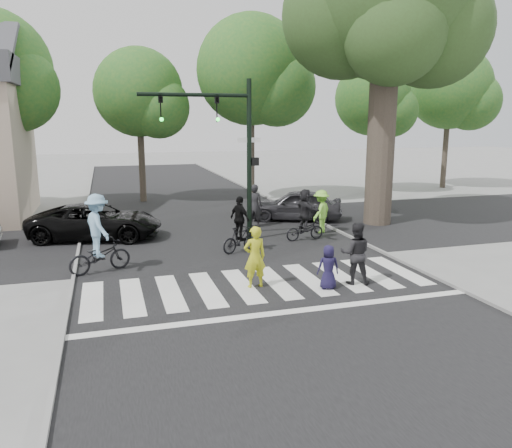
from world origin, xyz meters
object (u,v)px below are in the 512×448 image
Objects in this scene: car_grey at (296,205)px; car_suv at (96,221)px; cyclist_right at (305,217)px; traffic_signal at (227,138)px; eucalyptus at (386,7)px; pedestrian_woman at (255,257)px; pedestrian_child at (328,267)px; cyclist_left at (99,239)px; pedestrian_adult at (356,253)px; cyclist_mid at (240,229)px.

car_suv is at bearing -57.63° from car_grey.
traffic_signal is at bearing 166.48° from cyclist_right.
eucalyptus is at bearing 26.50° from cyclist_right.
cyclist_right is at bearing -129.21° from pedestrian_woman.
pedestrian_child is 0.51× the size of cyclist_left.
cyclist_right is (3.41, 4.72, 0.02)m from pedestrian_woman.
traffic_signal reaches higher than pedestrian_adult.
cyclist_left is at bearing -36.57° from pedestrian_woman.
car_suv is (-4.24, 7.24, -0.17)m from pedestrian_woman.
cyclist_right is (0.63, 5.23, 0.00)m from pedestrian_adult.
cyclist_left is 0.58× the size of car_grey.
traffic_signal reaches higher than cyclist_left.
car_suv is at bearing 159.12° from traffic_signal.
cyclist_mid is at bearing -15.26° from car_grey.
eucalyptus is at bearing -102.09° from pedestrian_adult.
car_grey is (8.59, 5.76, -0.33)m from cyclist_left.
pedestrian_woman is 4.89m from cyclist_left.
cyclist_right reaches higher than pedestrian_woman.
cyclist_left is 0.48× the size of car_suv.
traffic_signal reaches higher than cyclist_mid.
pedestrian_adult is 9.12m from car_grey.
pedestrian_adult is 4.78m from cyclist_mid.
eucalyptus reaches higher than cyclist_left.
car_suv is 1.19× the size of car_grey.
cyclist_left is 10.35m from car_grey.
car_suv is at bearing -62.94° from pedestrian_woman.
car_grey is at bearing -69.06° from car_suv.
traffic_signal reaches higher than car_grey.
pedestrian_adult reaches higher than pedestrian_child.
car_grey is at bearing 33.85° from cyclist_left.
car_suv is at bearing -26.07° from pedestrian_adult.
car_suv is at bearing 91.96° from cyclist_left.
pedestrian_woman is 2.02m from pedestrian_child.
cyclist_right is at bearing -94.85° from pedestrian_child.
cyclist_right is (7.50, 2.04, -0.15)m from cyclist_left.
eucalyptus is 14.63m from car_suv.
pedestrian_adult is at bearing -123.81° from eucalyptus.
pedestrian_woman is (-0.56, -5.40, -3.04)m from traffic_signal.
cyclist_right is at bearing -95.11° from car_suv.
pedestrian_child is (-5.86, -7.58, -8.47)m from eucalyptus.
car_suv is (-6.12, 7.94, 0.08)m from pedestrian_child.
cyclist_mid is 5.96m from car_suv.
cyclist_left reaches higher than pedestrian_adult.
cyclist_left is at bearing -31.63° from car_grey.
cyclist_right is at bearing 15.21° from cyclist_left.
cyclist_right is at bearing -13.52° from traffic_signal.
traffic_signal is 6.23m from pedestrian_woman.
pedestrian_woman is 0.42× the size of car_grey.
eucalyptus is at bearing -78.64° from car_suv.
traffic_signal reaches higher than cyclist_right.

